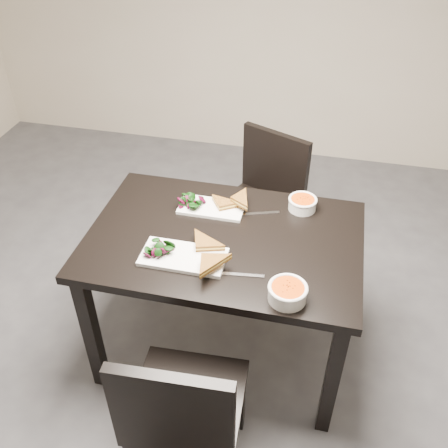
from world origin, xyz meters
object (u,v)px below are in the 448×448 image
Objects in this scene: table at (224,253)px; plate_far at (212,208)px; soup_bowl_far at (303,203)px; soup_bowl_near at (288,292)px; chair_near at (182,411)px; chair_far at (263,197)px; plate_near at (183,257)px.

plate_far is at bearing 119.15° from table.
soup_bowl_near is at bearing -89.48° from soup_bowl_far.
plate_far is (-0.42, 0.49, -0.03)m from soup_bowl_near.
chair_near is 5.59× the size of soup_bowl_near.
chair_near is 0.58m from soup_bowl_near.
chair_near is at bearing -89.67° from table.
chair_far is 2.41× the size of plate_near.
plate_far is at bearing 130.31° from soup_bowl_near.
plate_near is 0.64m from soup_bowl_far.
chair_near reaches higher than plate_near.
plate_near is at bearing 101.63° from chair_near.
plate_far is at bearing -166.68° from soup_bowl_far.
chair_far reaches higher than plate_far.
plate_far is at bearing -84.07° from chair_far.
chair_far is at bearing 103.71° from soup_bowl_near.
soup_bowl_far reaches higher than plate_near.
chair_near is at bearing -129.12° from soup_bowl_near.
chair_far is 2.80× the size of plate_far.
chair_near reaches higher than soup_bowl_near.
chair_near is 0.93m from plate_far.
table is at bearing 135.60° from soup_bowl_near.
soup_bowl_near is 0.65m from plate_far.
table is at bearing -60.85° from plate_far.
table is 1.41× the size of chair_far.
table is 8.91× the size of soup_bowl_far.
chair_near is at bearing -75.25° from plate_near.
soup_bowl_near reaches higher than table.
chair_far is (0.06, 1.41, 0.00)m from chair_near.
chair_far is at bearing 84.69° from table.
plate_far is (0.03, 0.36, -0.00)m from plate_near.
soup_bowl_far is at bearing 90.52° from soup_bowl_near.
soup_bowl_far reaches higher than plate_far.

